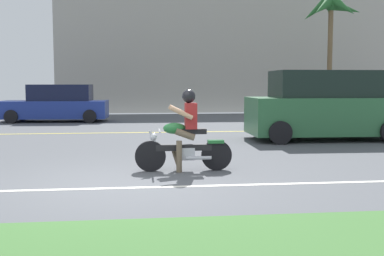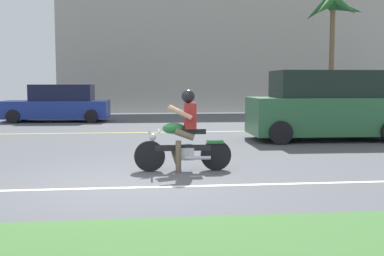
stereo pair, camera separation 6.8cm
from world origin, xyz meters
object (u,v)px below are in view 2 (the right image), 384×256
at_px(suv_nearby, 326,107).
at_px(parked_car_1, 58,104).
at_px(motorcyclist, 184,137).
at_px(palm_tree_0, 333,14).

height_order(suv_nearby, parked_car_1, suv_nearby).
bearing_deg(motorcyclist, palm_tree_0, 58.24).
xyz_separation_m(suv_nearby, parked_car_1, (-8.92, 7.75, -0.23)).
bearing_deg(motorcyclist, suv_nearby, 44.44).
distance_m(suv_nearby, parked_car_1, 11.82).
distance_m(motorcyclist, palm_tree_0, 17.31).
distance_m(suv_nearby, palm_tree_0, 11.34).
bearing_deg(suv_nearby, motorcyclist, -135.56).
xyz_separation_m(parked_car_1, palm_tree_0, (13.11, 1.95, 4.35)).
distance_m(motorcyclist, parked_car_1, 13.01).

